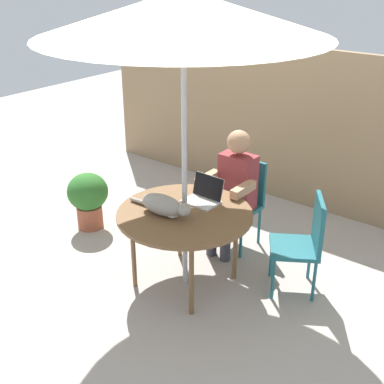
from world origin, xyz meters
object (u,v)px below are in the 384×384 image
Objects in this scene: patio_table at (185,217)px; chair_empty at (305,239)px; chair_occupied at (242,196)px; patio_umbrella at (183,13)px; cat at (165,206)px; person_seated at (233,186)px; laptop at (205,194)px; potted_plant_near_fence at (88,197)px.

chair_empty reaches higher than patio_table.
chair_occupied and chair_empty have the same top height.
patio_table is 1.63m from patio_umbrella.
cat is at bearing -127.69° from patio_table.
chair_empty is at bearing -13.45° from person_seated.
patio_umbrella is 2.05m from chair_empty.
chair_empty is at bearing 31.88° from patio_table.
laptop is at bearing -163.57° from chair_empty.
patio_umbrella reaches higher than potted_plant_near_fence.
chair_occupied reaches higher than potted_plant_near_fence.
person_seated reaches higher than cat.
laptop reaches higher than patio_table.
cat is (-0.10, -0.14, 0.13)m from patio_table.
laptop reaches higher than potted_plant_near_fence.
laptop is at bearing 76.05° from cat.
laptop is 0.43m from cat.
patio_umbrella is at bearing -148.12° from chair_empty.
chair_occupied is 1.08m from cat.
patio_table is 0.30m from laptop.
person_seated reaches higher than patio_table.
chair_empty is 0.90m from person_seated.
laptop reaches higher than cat.
patio_umbrella reaches higher than person_seated.
chair_empty is (0.86, -0.36, 0.00)m from chair_occupied.
patio_umbrella is at bearing -90.00° from chair_occupied.
person_seated is 1.58m from potted_plant_near_fence.
chair_empty is at bearing 16.43° from laptop.
potted_plant_near_fence is (-2.30, -0.36, -0.15)m from chair_empty.
patio_umbrella is at bearing -6.85° from potted_plant_near_fence.
patio_umbrella is 3.75× the size of cat.
person_seated is at bearing 90.00° from patio_umbrella.
cat is 1.07× the size of potted_plant_near_fence.
person_seated is (0.00, 0.74, 0.02)m from patio_table.
patio_table is 1.32× the size of chair_occupied.
potted_plant_near_fence is at bearing -153.18° from chair_occupied.
cat is at bearing -96.81° from person_seated.
patio_table is 0.91m from chair_occupied.
person_seated reaches higher than potted_plant_near_fence.
cat reaches higher than patio_table.
chair_occupied is 0.94m from chair_empty.
patio_umbrella is 2.82× the size of chair_empty.
chair_empty is (0.86, 0.54, -1.78)m from patio_umbrella.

